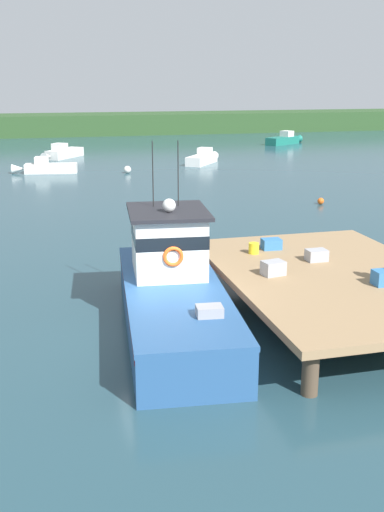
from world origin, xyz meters
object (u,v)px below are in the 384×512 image
bait_bucket (254,248)px  mooring_buoy_channel_marker (321,201)px  moored_boat_near_channel (285,140)px  crate_stack_near_edge (271,244)px  moored_boat_mid_harbor (47,167)px  crate_single_far (273,268)px  mooring_buoy_spare_mooring (127,170)px  main_fishing_boat (171,287)px  crate_stack_mid_dock (317,255)px  moored_boat_far_left (62,153)px  moored_boat_off_the_point (203,158)px

bait_bucket → mooring_buoy_channel_marker: 14.71m
moored_boat_near_channel → crate_stack_near_edge: bearing=-113.2°
moored_boat_mid_harbor → mooring_buoy_channel_marker: size_ratio=13.36×
crate_stack_near_edge → moored_boat_near_channel: size_ratio=0.12×
bait_bucket → crate_stack_near_edge: bearing=26.4°
mooring_buoy_channel_marker → bait_bucket: bearing=-124.1°
crate_stack_near_edge → mooring_buoy_channel_marker: 14.02m
crate_single_far → bait_bucket: (0.21, 2.16, -0.03)m
bait_bucket → mooring_buoy_spare_mooring: 25.94m
moored_boat_mid_harbor → crate_stack_near_edge: bearing=-76.6°
moored_boat_near_channel → main_fishing_boat: bearing=-116.2°
mooring_buoy_channel_marker → mooring_buoy_spare_mooring: bearing=121.2°
mooring_buoy_spare_mooring → mooring_buoy_channel_marker: mooring_buoy_spare_mooring is taller
crate_stack_near_edge → mooring_buoy_channel_marker: crate_stack_near_edge is taller
bait_bucket → mooring_buoy_spare_mooring: bearing=90.3°
crate_single_far → moored_boat_near_channel: 48.18m
moored_boat_near_channel → moored_boat_mid_harbor: bearing=-148.7°
mooring_buoy_spare_mooring → crate_stack_near_edge: bearing=-88.1°
moored_boat_near_channel → mooring_buoy_spare_mooring: size_ratio=9.70×
crate_stack_mid_dock → moored_boat_far_left: size_ratio=0.13×
crate_stack_mid_dock → mooring_buoy_spare_mooring: bearing=93.5°
bait_bucket → moored_boat_mid_harbor: bait_bucket is taller
crate_stack_near_edge → mooring_buoy_spare_mooring: 25.60m
crate_single_far → moored_boat_near_channel: crate_single_far is taller
crate_stack_mid_dock → moored_boat_mid_harbor: 29.50m
moored_boat_near_channel → moored_boat_mid_harbor: moored_boat_near_channel is taller
crate_stack_mid_dock → moored_boat_far_left: (-5.75, 37.03, -0.93)m
main_fishing_boat → moored_boat_far_left: bearing=91.8°
moored_boat_near_channel → mooring_buoy_spare_mooring: (-18.78, -16.25, -0.20)m
crate_single_far → mooring_buoy_channel_marker: 16.65m
moored_boat_far_left → mooring_buoy_spare_mooring: bearing=-67.7°
mooring_buoy_channel_marker → moored_boat_far_left: bearing=117.7°
crate_stack_near_edge → main_fishing_boat: bearing=-149.0°
moored_boat_mid_harbor → mooring_buoy_spare_mooring: moored_boat_mid_harbor is taller
moored_boat_off_the_point → crate_single_far: bearing=-101.9°
crate_single_far → moored_boat_off_the_point: bearing=78.1°
crate_stack_mid_dock → mooring_buoy_spare_mooring: (-1.68, 27.11, -1.11)m
moored_boat_mid_harbor → mooring_buoy_spare_mooring: (5.58, -1.47, -0.14)m
crate_stack_near_edge → moored_boat_off_the_point: size_ratio=0.14×
crate_stack_mid_dock → moored_boat_near_channel: (17.10, 43.36, -0.91)m
bait_bucket → mooring_buoy_channel_marker: size_ratio=0.98×
main_fishing_boat → bait_bucket: main_fishing_boat is taller
moored_boat_far_left → moored_boat_near_channel: size_ratio=0.94×
moored_boat_off_the_point → moored_boat_mid_harbor: 12.38m
crate_stack_near_edge → crate_stack_mid_dock: (0.83, -1.55, 0.00)m
main_fishing_boat → crate_stack_mid_dock: bearing=8.8°
bait_bucket → moored_boat_off_the_point: (6.48, 29.58, -0.95)m
moored_boat_near_channel → crate_single_far: bearing=-113.0°
crate_stack_near_edge → moored_boat_far_left: (-4.93, 35.47, -0.93)m
main_fishing_boat → mooring_buoy_channel_marker: main_fishing_boat is taller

